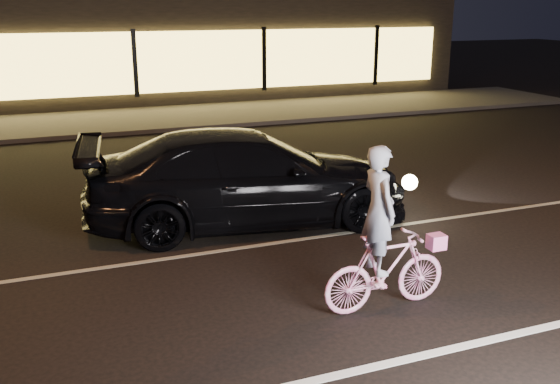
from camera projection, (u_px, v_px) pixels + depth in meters
name	position (u px, v px, depth m)	size (l,w,h in m)	color
ground	(331.00, 299.00, 7.66)	(90.00, 90.00, 0.00)	black
lane_stripe_near	(395.00, 362.00, 6.32)	(60.00, 0.12, 0.01)	silver
lane_stripe_far	(273.00, 243.00, 9.44)	(60.00, 0.10, 0.01)	gray
sidewalk	(147.00, 119.00, 19.23)	(30.00, 4.00, 0.12)	#383533
storefront	(117.00, 40.00, 23.94)	(25.40, 8.42, 4.20)	black
cyclist	(384.00, 253.00, 7.24)	(1.59, 0.55, 2.00)	#E3358C
sedan	(248.00, 177.00, 10.16)	(5.50, 2.78, 1.53)	black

